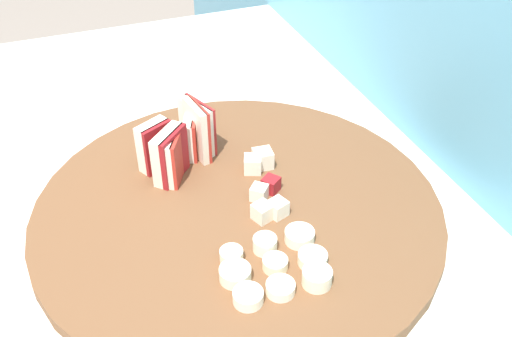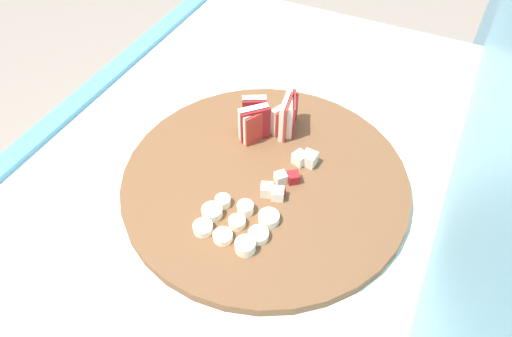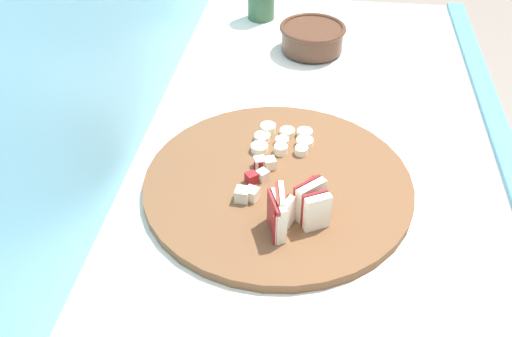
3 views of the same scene
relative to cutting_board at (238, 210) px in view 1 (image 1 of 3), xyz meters
The scene contains 4 objects.
cutting_board is the anchor object (origin of this frame).
apple_wedge_fan 0.11m from the cutting_board, 161.02° to the right, with size 0.10×0.09×0.07m.
apple_dice_pile 0.04m from the cutting_board, 107.56° to the left, with size 0.11×0.06×0.02m.
banana_slice_rows 0.10m from the cutting_board, ahead, with size 0.08×0.10×0.02m.
Camera 1 is at (0.33, -0.07, 1.33)m, focal length 40.96 mm.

